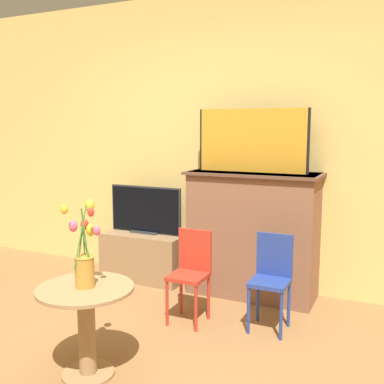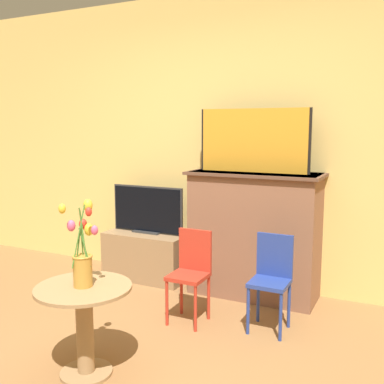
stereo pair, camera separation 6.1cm
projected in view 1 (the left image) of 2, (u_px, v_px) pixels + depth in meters
wall_back at (225, 141)px, 4.19m from camera, size 8.00×0.06×2.70m
fireplace_mantel at (253, 233)px, 3.93m from camera, size 1.15×0.48×1.09m
painting at (252, 140)px, 3.82m from camera, size 0.97×0.03×0.54m
tv_stand at (146, 255)px, 4.41m from camera, size 0.81×0.43×0.46m
tv_monitor at (145, 210)px, 4.35m from camera, size 0.76×0.12×0.46m
chair_red at (191, 269)px, 3.42m from camera, size 0.27×0.27×0.70m
chair_blue at (272, 275)px, 3.29m from camera, size 0.27×0.27×0.70m
side_table at (86, 318)px, 2.65m from camera, size 0.57×0.57×0.55m
vase_tulips at (85, 256)px, 2.60m from camera, size 0.18×0.24×0.51m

